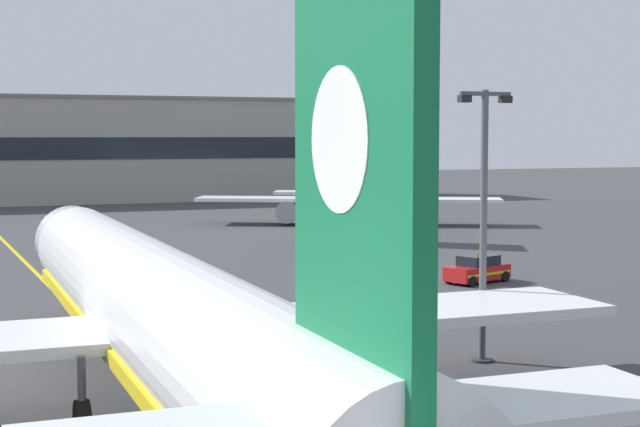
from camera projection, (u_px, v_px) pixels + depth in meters
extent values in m
cube|color=yellow|center=(70.00, 306.00, 51.57)|extent=(4.63, 179.96, 0.01)
cylinder|color=white|center=(157.00, 307.00, 31.06)|extent=(4.12, 36.03, 3.80)
cone|color=white|center=(75.00, 244.00, 49.00)|extent=(3.63, 2.63, 3.61)
cube|color=gold|center=(157.00, 340.00, 31.14)|extent=(4.02, 33.15, 0.44)
cube|color=black|center=(80.00, 234.00, 47.19)|extent=(2.86, 1.13, 0.60)
cube|color=white|center=(153.00, 330.00, 31.68)|extent=(32.04, 5.08, 0.36)
cylinder|color=gray|center=(345.00, 359.00, 33.08)|extent=(2.33, 3.62, 2.30)
cylinder|color=black|center=(325.00, 348.00, 34.80)|extent=(1.96, 0.20, 1.95)
cube|color=#147042|center=(357.00, 185.00, 16.01)|extent=(0.44, 4.80, 7.20)
cylinder|color=white|center=(350.00, 140.00, 16.23)|extent=(0.46, 2.40, 2.40)
cube|color=white|center=(372.00, 420.00, 15.74)|extent=(11.02, 2.90, 0.24)
cylinder|color=#4C4C51|center=(90.00, 300.00, 44.70)|extent=(0.24, 0.24, 1.60)
cylinder|color=black|center=(91.00, 322.00, 44.78)|extent=(0.41, 0.90, 0.90)
cylinder|color=#4C4C51|center=(82.00, 384.00, 28.40)|extent=(0.24, 0.24, 1.60)
cylinder|color=black|center=(82.00, 422.00, 28.49)|extent=(0.41, 1.30, 1.30)
cylinder|color=#4C4C51|center=(256.00, 368.00, 30.27)|extent=(0.24, 0.24, 1.60)
cylinder|color=black|center=(256.00, 405.00, 30.36)|extent=(0.41, 1.30, 1.30)
cylinder|color=white|center=(348.00, 192.00, 97.68)|extent=(18.27, 31.76, 3.56)
cone|color=white|center=(357.00, 183.00, 115.64)|extent=(4.11, 3.69, 3.38)
cone|color=white|center=(334.00, 200.00, 79.60)|extent=(3.56, 3.54, 2.67)
cube|color=white|center=(348.00, 202.00, 97.76)|extent=(17.00, 29.31, 0.41)
cube|color=black|center=(356.00, 178.00, 113.83)|extent=(2.85, 2.12, 0.56)
cube|color=white|center=(348.00, 199.00, 98.30)|extent=(28.83, 17.43, 0.34)
cylinder|color=gray|center=(289.00, 211.00, 97.96)|extent=(3.44, 3.98, 2.15)
cylinder|color=black|center=(291.00, 210.00, 99.68)|extent=(1.71, 0.97, 1.83)
cylinder|color=gray|center=(407.00, 212.00, 96.97)|extent=(3.44, 3.98, 2.15)
cylinder|color=black|center=(407.00, 211.00, 98.69)|extent=(1.71, 0.97, 1.83)
cube|color=#0F7A89|center=(337.00, 151.00, 82.64)|extent=(2.35, 4.19, 6.75)
cylinder|color=white|center=(338.00, 142.00, 82.87)|extent=(1.37, 2.20, 2.25)
cube|color=white|center=(337.00, 193.00, 82.36)|extent=(10.39, 6.96, 0.22)
cylinder|color=#4C4C51|center=(355.00, 202.00, 111.33)|extent=(0.22, 0.22, 1.50)
cylinder|color=black|center=(355.00, 210.00, 111.40)|extent=(0.71, 0.92, 0.84)
cylinder|color=#4C4C51|center=(321.00, 209.00, 96.16)|extent=(0.22, 0.22, 1.50)
cylinder|color=black|center=(321.00, 220.00, 96.24)|extent=(0.88, 1.26, 1.22)
cylinder|color=#4C4C51|center=(372.00, 210.00, 95.74)|extent=(0.22, 0.22, 1.50)
cylinder|color=black|center=(372.00, 221.00, 95.82)|extent=(0.88, 1.26, 1.22)
cylinder|color=#515156|center=(483.00, 227.00, 38.62)|extent=(0.28, 0.28, 10.57)
cylinder|color=#333338|center=(482.00, 360.00, 39.04)|extent=(0.90, 0.90, 0.10)
cube|color=#515156|center=(485.00, 94.00, 38.22)|extent=(2.20, 0.16, 0.16)
cube|color=black|center=(465.00, 99.00, 37.90)|extent=(0.44, 0.36, 0.28)
cube|color=black|center=(505.00, 99.00, 38.56)|extent=(0.44, 0.36, 0.28)
cube|color=red|center=(477.00, 272.00, 59.71)|extent=(4.56, 3.14, 0.84)
cube|color=black|center=(478.00, 260.00, 59.72)|extent=(2.72, 2.29, 0.60)
cylinder|color=orange|center=(477.00, 254.00, 59.63)|extent=(0.14, 0.14, 0.14)
cube|color=yellow|center=(477.00, 272.00, 59.71)|extent=(4.38, 3.11, 0.14)
cylinder|color=black|center=(482.00, 273.00, 61.42)|extent=(0.68, 0.43, 0.64)
cylinder|color=black|center=(505.00, 276.00, 60.12)|extent=(0.68, 0.43, 0.64)
cylinder|color=black|center=(449.00, 278.00, 59.36)|extent=(0.68, 0.43, 0.64)
cylinder|color=black|center=(472.00, 281.00, 58.05)|extent=(0.68, 0.43, 0.64)
cone|color=orange|center=(86.00, 319.00, 46.53)|extent=(0.36, 0.36, 0.55)
cylinder|color=white|center=(85.00, 318.00, 46.53)|extent=(0.23, 0.23, 0.07)
cube|color=orange|center=(86.00, 324.00, 46.55)|extent=(0.44, 0.44, 0.03)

